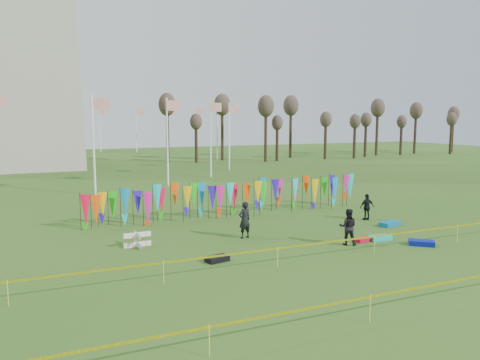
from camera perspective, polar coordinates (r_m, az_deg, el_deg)
name	(u,v)px	position (r m, az deg, el deg)	size (l,w,h in m)	color
ground	(303,254)	(21.83, 7.67, -8.91)	(160.00, 160.00, 0.00)	#294B15
flagpole_ring	(9,135)	(65.98, -26.29, 4.89)	(57.40, 56.16, 8.00)	white
banner_row	(232,196)	(29.65, -0.99, -1.92)	(18.64, 0.64, 2.16)	black
caution_tape_near	(315,245)	(20.44, 9.08, -7.81)	(26.00, 0.02, 0.90)	#F4F505
caution_tape_far	(414,290)	(16.12, 20.47, -12.44)	(26.00, 0.02, 0.90)	#F4F505
tree_line	(333,118)	(75.31, 11.32, 7.40)	(53.92, 1.92, 7.84)	#37271B
box_kite	(138,240)	(23.14, -12.38, -7.11)	(0.67, 0.67, 0.75)	red
person_left	(245,220)	(24.19, 0.57, -4.88)	(0.70, 0.51, 1.91)	black
person_mid	(348,227)	(23.51, 13.02, -5.59)	(0.87, 0.54, 1.79)	black
person_right	(367,207)	(29.48, 15.22, -3.19)	(0.94, 0.54, 1.61)	black
kite_bag_turquoise	(380,238)	(25.01, 16.71, -6.77)	(1.14, 0.57, 0.23)	#0DCDCD
kite_bag_blue	(422,243)	(24.65, 21.26, -7.15)	(1.18, 0.62, 0.25)	#0919A2
kite_bag_red	(364,239)	(24.55, 14.87, -7.01)	(1.05, 0.48, 0.19)	red
kite_bag_black	(217,259)	(20.55, -2.80, -9.57)	(0.98, 0.57, 0.23)	black
kite_bag_teal	(390,224)	(28.39, 17.80, -5.10)	(1.28, 0.61, 0.25)	#0B6AA1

